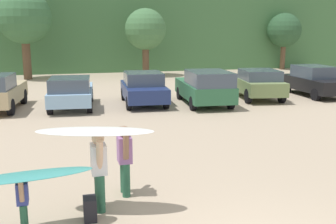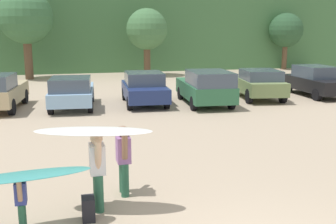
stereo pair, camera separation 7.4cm
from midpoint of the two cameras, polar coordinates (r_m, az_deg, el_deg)
hillside_ridge at (r=39.40m, az=-10.40°, el=12.59°), size 108.00×12.00×8.63m
tree_right at (r=30.51m, az=-19.72°, el=12.42°), size 3.76×3.76×6.24m
tree_far_left at (r=30.94m, az=-3.27°, el=11.50°), size 3.08×3.08×5.06m
tree_center_left at (r=37.41m, az=16.01°, el=10.98°), size 2.94×2.94×4.89m
parked_car_sky_blue at (r=18.76m, az=-13.61°, el=2.79°), size 2.17×4.28×1.47m
parked_car_navy at (r=19.35m, az=-3.58°, el=3.42°), size 2.08×4.10×1.54m
parked_car_forest_green at (r=19.17m, az=5.16°, el=3.56°), size 2.26×4.57×1.67m
parked_car_olive_green at (r=21.28m, az=12.42°, el=3.99°), size 2.45×4.23×1.53m
parked_car_black at (r=23.18m, az=19.79°, el=4.19°), size 1.81×4.24×1.61m
person_adult at (r=8.15m, az=-9.97°, el=-7.58°), size 0.30×0.70×1.59m
person_child at (r=7.80m, az=-20.06°, el=-11.37°), size 0.20×0.43×1.07m
person_companion at (r=8.81m, az=-6.38°, el=-6.21°), size 0.29×0.70×1.54m
surfboard_white at (r=7.81m, az=-10.57°, el=-2.70°), size 2.37×1.20×0.09m
surfboard_teal at (r=7.51m, az=-19.92°, el=-8.54°), size 2.45×0.98×0.12m
backpack_dropped at (r=8.00m, az=-11.21°, el=-13.24°), size 0.24×0.34×0.45m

